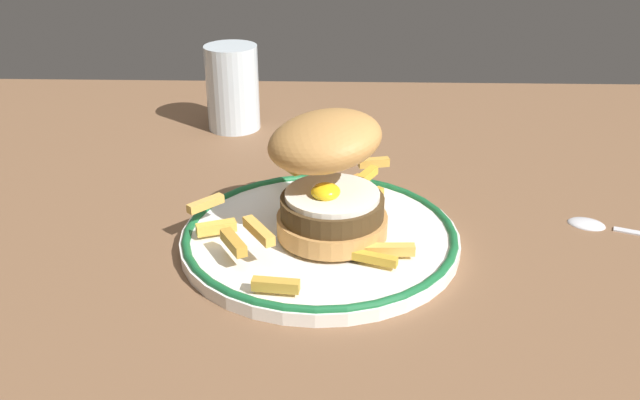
{
  "coord_description": "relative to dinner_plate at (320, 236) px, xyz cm",
  "views": [
    {
      "loc": [
        6.75,
        -53.69,
        32.43
      ],
      "look_at": [
        5.09,
        2.33,
        4.6
      ],
      "focal_mm": 38.87,
      "sensor_mm": 36.0,
      "label": 1
    }
  ],
  "objects": [
    {
      "name": "ground_plane",
      "position": [
        -5.09,
        -2.33,
        -2.84
      ],
      "size": [
        127.0,
        108.89,
        4.0
      ],
      "primitive_type": "cube",
      "color": "brown"
    },
    {
      "name": "dinner_plate",
      "position": [
        0.0,
        0.0,
        0.0
      ],
      "size": [
        25.77,
        25.77,
        1.6
      ],
      "color": "white",
      "rests_on": "ground_plane"
    },
    {
      "name": "burger",
      "position": [
        0.69,
        0.38,
        6.26
      ],
      "size": [
        12.34,
        12.95,
        11.39
      ],
      "color": "#C58A49",
      "rests_on": "dinner_plate"
    },
    {
      "name": "fries_pile",
      "position": [
        -1.41,
        0.11,
        2.08
      ],
      "size": [
        20.57,
        22.21,
        2.97
      ],
      "color": "#EAB446",
      "rests_on": "dinner_plate"
    },
    {
      "name": "water_glass",
      "position": [
        -12.3,
        30.73,
        3.95
      ],
      "size": [
        6.85,
        6.85,
        11.0
      ],
      "color": "silver",
      "rests_on": "ground_plane"
    },
    {
      "name": "spoon",
      "position": [
        27.49,
        4.05,
        -0.48
      ],
      "size": [
        12.97,
        6.55,
        0.9
      ],
      "color": "silver",
      "rests_on": "ground_plane"
    }
  ]
}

